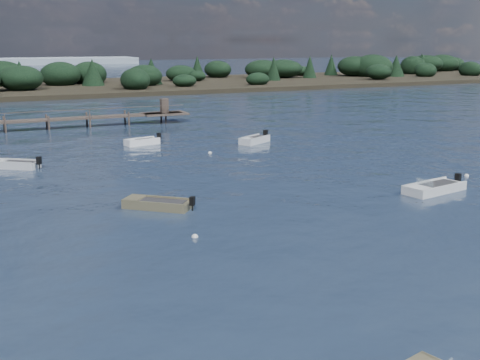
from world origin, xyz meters
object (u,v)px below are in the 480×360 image
tender_far_white (142,143)px  dinghy_mid_white_b (434,189)px  dinghy_mid_grey (158,206)px  tender_far_grey_b (255,141)px  tender_far_grey (16,166)px

tender_far_white → dinghy_mid_white_b: (11.59, -24.54, -0.02)m
dinghy_mid_grey → dinghy_mid_white_b: bearing=-12.8°
tender_far_grey_b → tender_far_grey: bearing=-173.4°
dinghy_mid_grey → tender_far_grey_b: (14.73, 17.23, 0.04)m
tender_far_white → tender_far_grey: size_ratio=1.03×
dinghy_mid_white_b → tender_far_grey_b: bearing=95.4°
dinghy_mid_grey → tender_far_grey: tender_far_grey is taller
dinghy_mid_grey → tender_far_grey: size_ratio=1.10×
dinghy_mid_white_b → tender_far_grey: bearing=140.8°
tender_far_grey_b → tender_far_white: 10.22m
tender_far_grey_b → tender_far_grey: tender_far_grey_b is taller
tender_far_white → tender_far_grey: tender_far_white is taller
tender_far_grey_b → tender_far_white: (-9.60, 3.51, -0.01)m
dinghy_mid_grey → tender_far_white: size_ratio=1.07×
dinghy_mid_grey → dinghy_mid_white_b: dinghy_mid_white_b is taller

